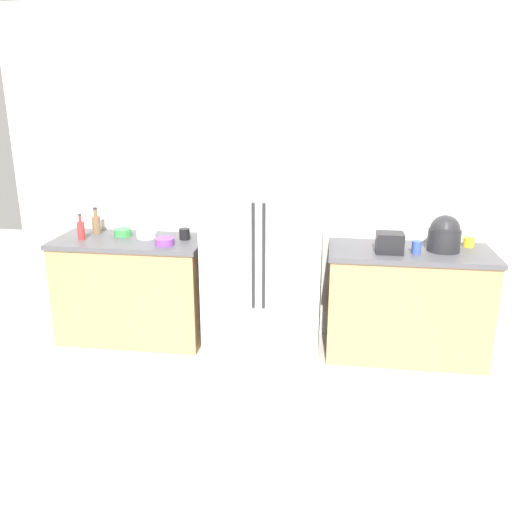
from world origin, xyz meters
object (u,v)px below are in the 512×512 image
Objects in this scene: bottle_b at (96,224)px; cup_c at (185,234)px; refrigerator at (264,244)px; cup_b at (416,247)px; bowl_a at (147,235)px; bowl_b at (123,232)px; rice_cooker at (445,235)px; toaster at (390,243)px; cup_a at (469,242)px; bowl_c at (165,241)px; bottle_a at (81,230)px.

cup_c is (0.82, -0.08, -0.04)m from bottle_b.
bottle_b is 2.50× the size of cup_c.
cup_b is (1.20, -0.04, 0.04)m from refrigerator.
bowl_a is 1.14× the size of bowl_b.
rice_cooker is 2.46m from bowl_a.
rice_cooker is 2.68m from bowl_b.
refrigerator reaches higher than toaster.
cup_c is at bearing -5.40° from bottle_b.
cup_a is at bearing 2.28° from bowl_a.
cup_c is 0.34m from bowl_a.
bowl_c is at bearing -178.90° from toaster.
cup_a is 0.52× the size of bowl_a.
bottle_a is 0.55m from bowl_a.
bowl_c is at bearing -122.21° from cup_c.
toaster is 2.55m from bottle_a.
cup_b is 2.46m from bowl_b.
rice_cooker is at bearing 2.60° from refrigerator.
cup_a is 2.48m from bowl_c.
cup_b is at bearing -0.28° from bottle_a.
bowl_b is (-1.26, 0.13, 0.02)m from refrigerator.
bottle_a reaches higher than bowl_c.
bottle_b reaches higher than bowl_b.
toaster is at bearing -5.24° from bottle_b.
bowl_a is at bearing 139.09° from bowl_c.
bottle_a is at bearing -178.24° from rice_cooker.
rice_cooker reaches higher than cup_c.
cup_b is 2.24m from bowl_a.
cup_a is at bearing 4.26° from bottle_a.
bowl_a is (0.53, 0.13, -0.06)m from bottle_a.
cup_b is 1.07× the size of cup_c.
cup_b is 0.63× the size of bowl_c.
cup_a is 0.59× the size of bowl_b.
bottle_b is at bearing 175.35° from cup_b.
refrigerator reaches higher than cup_c.
bowl_b is at bearing -10.35° from bottle_b.
refrigerator is at bearing -6.04° from bowl_b.
rice_cooker reaches higher than bowl_a.
refrigerator reaches higher than bottle_b.
cup_a is 0.95× the size of cup_c.
refrigerator is at bearing -8.39° from cup_c.
cup_a is 2.35m from cup_c.
cup_a is (1.65, 0.21, 0.03)m from refrigerator.
bottle_a reaches higher than cup_c.
toaster is 0.21m from cup_b.
rice_cooker is 1.22× the size of bottle_b.
bottle_a is at bearing 179.49° from toaster.
rice_cooker is 2.12m from cup_c.
bowl_a is at bearing 175.61° from toaster.
toaster is 1.38× the size of bowl_b.
cup_b is (-0.45, -0.25, 0.01)m from cup_a.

